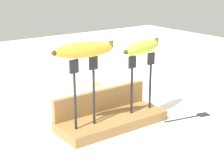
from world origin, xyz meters
TOP-DOWN VIEW (x-y plane):
  - ground_plane at (0.00, 0.00)m, footprint 3.00×3.00m
  - wooden_board at (0.00, 0.00)m, footprint 0.33×0.13m
  - board_backstop at (0.00, 0.06)m, footprint 0.32×0.02m
  - fork_stand_left at (-0.10, -0.01)m, footprint 0.09×0.01m
  - fork_stand_right at (0.10, -0.01)m, footprint 0.10×0.01m
  - banana_raised_left at (-0.10, -0.01)m, footprint 0.17×0.07m
  - banana_raised_right at (0.10, -0.01)m, footprint 0.17×0.08m
  - fork_fallen_near at (0.24, -0.10)m, footprint 0.16×0.05m
  - banana_chunk_near at (0.12, 0.27)m, footprint 0.06×0.06m

SIDE VIEW (x-z plane):
  - ground_plane at x=0.00m, z-range 0.00..0.00m
  - fork_fallen_near at x=0.24m, z-range 0.00..0.01m
  - wooden_board at x=0.00m, z-range 0.00..0.03m
  - banana_chunk_near at x=0.12m, z-range 0.00..0.04m
  - board_backstop at x=0.00m, z-range 0.03..0.10m
  - fork_stand_right at x=0.10m, z-range 0.05..0.22m
  - fork_stand_left at x=-0.10m, z-range 0.05..0.24m
  - banana_raised_right at x=0.10m, z-range 0.20..0.24m
  - banana_raised_left at x=-0.10m, z-range 0.22..0.26m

